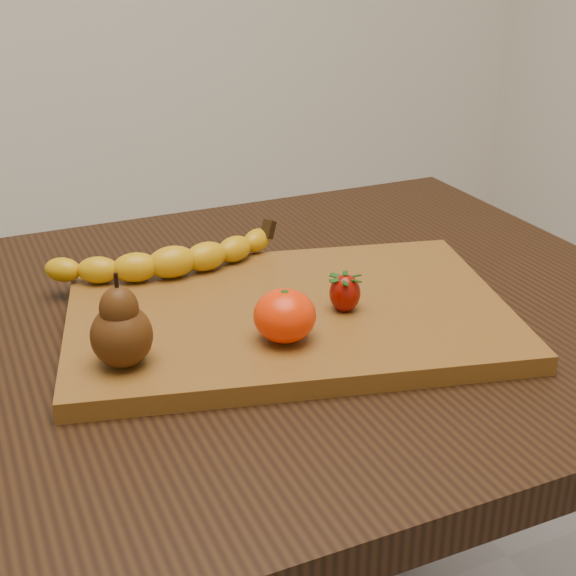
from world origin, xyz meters
name	(u,v)px	position (x,y,z in m)	size (l,w,h in m)	color
table	(219,402)	(0.00, 0.00, 0.66)	(1.00, 0.70, 0.76)	black
cutting_board	(288,314)	(0.07, -0.03, 0.77)	(0.45, 0.30, 0.02)	brown
banana	(172,262)	(-0.02, 0.09, 0.80)	(0.23, 0.06, 0.04)	#D5A10A
pear	(120,320)	(-0.11, -0.08, 0.82)	(0.06, 0.06, 0.09)	#49270B
mandarin	(285,316)	(0.04, -0.10, 0.81)	(0.06, 0.06, 0.05)	#FD3002
strawberry	(345,292)	(0.12, -0.06, 0.80)	(0.03, 0.03, 0.04)	#890C03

